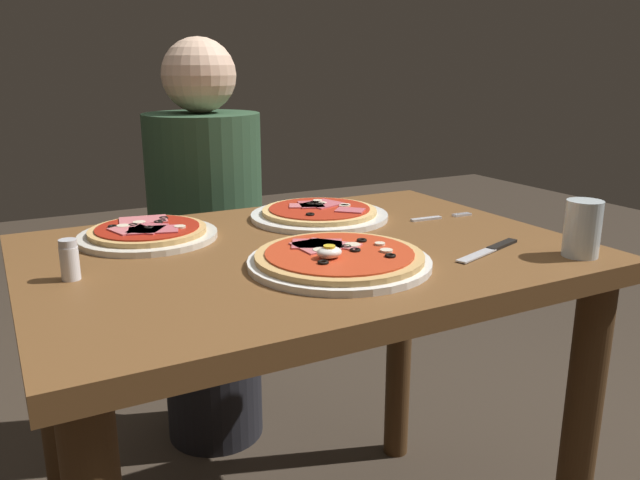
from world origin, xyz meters
TOP-DOWN VIEW (x-y plane):
  - dining_table at (0.00, 0.00)m, footprint 1.02×0.74m
  - pizza_foreground at (-0.00, -0.13)m, footprint 0.32×0.32m
  - pizza_across_left at (0.13, 0.19)m, footprint 0.31×0.31m
  - pizza_across_right at (-0.25, 0.20)m, footprint 0.27×0.27m
  - water_glass_near at (0.41, -0.29)m, footprint 0.06×0.06m
  - fork at (0.37, 0.06)m, footprint 0.16×0.02m
  - knife at (0.30, -0.19)m, footprint 0.19×0.08m
  - salt_shaker at (-0.42, 0.01)m, footprint 0.03×0.03m
  - diner_person at (0.02, 0.66)m, footprint 0.32×0.32m

SIDE VIEW (x-z plane):
  - diner_person at x=0.02m, z-range -0.03..1.15m
  - dining_table at x=0.00m, z-range 0.24..1.01m
  - fork at x=0.37m, z-range 0.77..0.78m
  - knife at x=0.30m, z-range 0.77..0.78m
  - pizza_across_left at x=0.13m, z-range 0.77..0.80m
  - pizza_across_right at x=-0.25m, z-range 0.77..0.80m
  - pizza_foreground at x=0.00m, z-range 0.76..0.81m
  - salt_shaker at x=-0.42m, z-range 0.77..0.84m
  - water_glass_near at x=0.41m, z-range 0.77..0.87m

